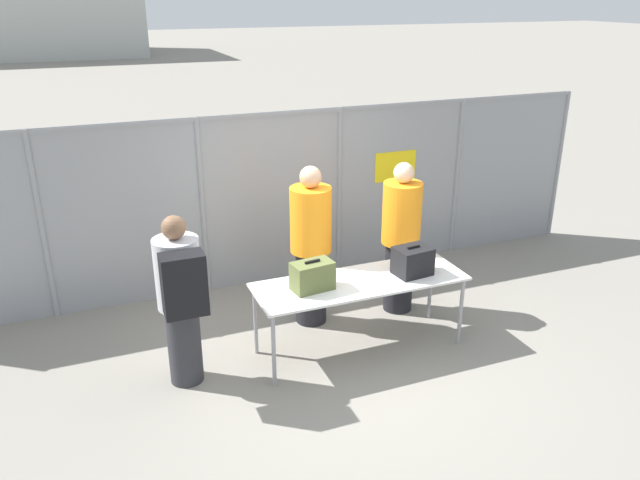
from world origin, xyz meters
name	(u,v)px	position (x,y,z in m)	size (l,w,h in m)	color
ground_plane	(333,353)	(0.00, 0.00, 0.00)	(120.00, 120.00, 0.00)	gray
fence_section	(274,196)	(0.01, 1.95, 1.15)	(9.05, 0.07, 2.21)	gray
inspection_table	(360,285)	(0.29, -0.01, 0.74)	(2.20, 0.74, 0.80)	silver
suitcase_olive	(312,276)	(-0.23, -0.01, 0.94)	(0.43, 0.29, 0.31)	#566033
suitcase_black	(413,261)	(0.86, -0.06, 0.94)	(0.40, 0.32, 0.32)	black
traveler_hooded	(181,297)	(-1.51, 0.03, 0.94)	(0.42, 0.65, 1.70)	#2D2D33
security_worker_near	(311,244)	(0.04, 0.74, 0.95)	(0.45, 0.45, 1.84)	black
security_worker_far	(401,236)	(1.10, 0.63, 0.93)	(0.44, 0.44, 1.80)	black
utility_trailer	(265,208)	(0.39, 3.70, 0.39)	(4.40, 2.01, 0.65)	#4C6B47
distant_hangar	(11,2)	(-4.51, 36.17, 2.93)	(13.73, 8.05, 5.87)	#B2B7B2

